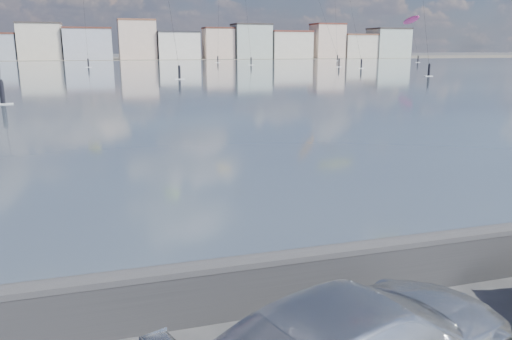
# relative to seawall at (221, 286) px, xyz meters

# --- Properties ---
(bay_water) EXTENTS (500.00, 177.00, 0.00)m
(bay_water) POSITION_rel_seawall_xyz_m (0.00, 88.80, -0.58)
(bay_water) COLOR #384253
(bay_water) RESTS_ON ground
(far_shore_strip) EXTENTS (500.00, 60.00, 0.00)m
(far_shore_strip) POSITION_rel_seawall_xyz_m (0.00, 197.30, -0.57)
(far_shore_strip) COLOR #4C473D
(far_shore_strip) RESTS_ON ground
(seawall) EXTENTS (400.00, 0.36, 1.08)m
(seawall) POSITION_rel_seawall_xyz_m (0.00, 0.00, 0.00)
(seawall) COLOR #28282B
(seawall) RESTS_ON ground
(far_buildings) EXTENTS (240.79, 13.26, 14.60)m
(far_buildings) POSITION_rel_seawall_xyz_m (1.31, 183.30, 5.44)
(far_buildings) COLOR silver
(far_buildings) RESTS_ON ground
(kitesurfer_12) EXTENTS (4.93, 13.25, 13.97)m
(kitesurfer_12) POSITION_rel_seawall_xyz_m (88.89, 129.73, 11.64)
(kitesurfer_12) COLOR #E5338C
(kitesurfer_12) RESTS_ON ground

